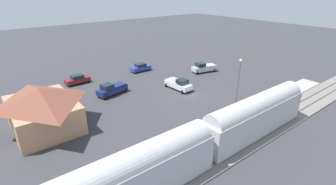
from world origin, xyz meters
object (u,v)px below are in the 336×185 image
(sedan_maroon, at_px, (77,79))
(light_pole_near_platform, at_px, (239,76))
(sedan_blue, at_px, (141,67))
(pickup_silver, at_px, (204,67))
(pickup_navy, at_px, (112,89))
(station_building, at_px, (42,108))
(pedestrian_on_platform, at_px, (262,101))
(pickup_white, at_px, (179,84))

(sedan_maroon, xyz_separation_m, light_pole_near_platform, (-24.58, -16.22, 3.80))
(sedan_blue, bearing_deg, sedan_maroon, 86.00)
(pickup_silver, bearing_deg, pickup_navy, 87.00)
(station_building, height_order, pedestrian_on_platform, station_building)
(station_building, distance_m, sedan_maroon, 16.34)
(sedan_maroon, relative_size, pickup_navy, 0.81)
(pedestrian_on_platform, height_order, pickup_white, pickup_white)
(station_building, relative_size, pickup_navy, 1.94)
(pedestrian_on_platform, relative_size, sedan_blue, 0.38)
(pickup_silver, distance_m, pickup_navy, 21.32)
(pickup_navy, bearing_deg, pedestrian_on_platform, -141.11)
(pickup_silver, relative_size, pickup_white, 1.04)
(station_building, height_order, pickup_navy, station_building)
(sedan_blue, relative_size, light_pole_near_platform, 0.61)
(station_building, distance_m, pedestrian_on_platform, 30.86)
(pickup_silver, xyz_separation_m, pickup_navy, (1.11, 21.29, 0.00))
(pickup_navy, relative_size, pickup_white, 1.04)
(sedan_blue, relative_size, pickup_navy, 0.79)
(station_building, height_order, pickup_white, station_building)
(pickup_silver, bearing_deg, station_building, 95.90)
(light_pole_near_platform, bearing_deg, pickup_white, 15.76)
(pedestrian_on_platform, distance_m, sedan_blue, 27.25)
(pickup_silver, xyz_separation_m, pickup_white, (-4.16, 10.76, 0.00))
(pickup_navy, xyz_separation_m, pickup_white, (-5.27, -10.53, 0.00))
(pedestrian_on_platform, bearing_deg, sedan_blue, 9.41)
(pedestrian_on_platform, xyz_separation_m, light_pole_near_platform, (3.25, 1.83, 3.40))
(pickup_silver, relative_size, pickup_navy, 1.00)
(sedan_blue, bearing_deg, pickup_silver, -130.80)
(pickup_silver, distance_m, pickup_white, 11.54)
(station_building, xyz_separation_m, pickup_silver, (3.43, -33.20, -1.81))
(sedan_maroon, xyz_separation_m, pickup_white, (-14.11, -13.27, 0.15))
(sedan_maroon, distance_m, pickup_white, 19.37)
(station_building, distance_m, light_pole_near_platform, 27.81)
(sedan_maroon, bearing_deg, pickup_silver, -112.49)
(pickup_silver, distance_m, sedan_blue, 13.78)
(station_building, bearing_deg, pickup_silver, -84.10)
(pedestrian_on_platform, distance_m, pickup_silver, 18.85)
(pickup_silver, relative_size, sedan_blue, 1.27)
(light_pole_near_platform, bearing_deg, sedan_blue, 6.32)
(station_building, xyz_separation_m, sedan_maroon, (13.38, -9.17, -1.96))
(pedestrian_on_platform, height_order, pickup_navy, pickup_navy)
(sedan_blue, xyz_separation_m, pickup_navy, (-7.89, 10.86, 0.15))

